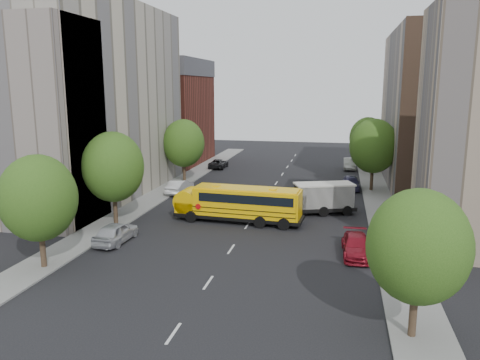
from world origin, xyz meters
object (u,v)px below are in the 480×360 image
(street_tree_4, at_px, (374,146))
(parked_car_5, at_px, (349,164))
(safari_truck, at_px, (319,198))
(parked_car_4, at_px, (351,183))
(parked_car_0, at_px, (116,232))
(parked_car_1, at_px, (180,187))
(street_tree_0, at_px, (38,198))
(street_tree_2, at_px, (184,143))
(street_tree_3, at_px, (418,247))
(parked_car_3, at_px, (357,246))
(school_bus, at_px, (237,202))
(street_tree_1, at_px, (113,167))
(street_tree_5, at_px, (368,138))
(parked_car_2, at_px, (219,163))

(street_tree_4, xyz_separation_m, parked_car_5, (-2.20, 13.94, -4.31))
(safari_truck, relative_size, parked_car_4, 1.55)
(parked_car_0, xyz_separation_m, parked_car_1, (-0.80, 16.62, -0.03))
(street_tree_0, height_order, street_tree_2, street_tree_2)
(street_tree_4, relative_size, safari_truck, 1.15)
(street_tree_0, relative_size, safari_truck, 1.06)
(safari_truck, xyz_separation_m, parked_car_1, (-15.31, 5.23, -0.75))
(street_tree_3, distance_m, parked_car_3, 11.43)
(school_bus, relative_size, parked_car_4, 2.48)
(parked_car_1, height_order, parked_car_5, parked_car_5)
(street_tree_1, relative_size, street_tree_5, 1.05)
(street_tree_0, distance_m, parked_car_5, 46.54)
(parked_car_4, bearing_deg, parked_car_3, -91.98)
(parked_car_2, bearing_deg, street_tree_2, 81.33)
(street_tree_0, bearing_deg, street_tree_2, 90.00)
(street_tree_4, relative_size, street_tree_5, 1.08)
(safari_truck, height_order, parked_car_1, safari_truck)
(parked_car_2, relative_size, parked_car_5, 1.01)
(school_bus, height_order, parked_car_2, school_bus)
(parked_car_0, bearing_deg, school_bus, -135.31)
(street_tree_5, height_order, parked_car_3, street_tree_5)
(parked_car_1, distance_m, parked_car_4, 19.40)
(street_tree_2, distance_m, parked_car_1, 7.18)
(parked_car_5, bearing_deg, parked_car_2, -172.24)
(parked_car_0, bearing_deg, street_tree_2, -82.78)
(street_tree_0, relative_size, street_tree_3, 1.04)
(street_tree_5, relative_size, parked_car_0, 1.63)
(street_tree_1, height_order, parked_car_3, street_tree_1)
(street_tree_0, height_order, safari_truck, street_tree_0)
(street_tree_4, height_order, parked_car_5, street_tree_4)
(parked_car_3, bearing_deg, parked_car_4, 87.36)
(street_tree_0, xyz_separation_m, parked_car_5, (19.80, 41.94, -3.87))
(street_tree_3, bearing_deg, parked_car_2, 115.61)
(street_tree_2, distance_m, school_bus, 18.36)
(safari_truck, height_order, parked_car_2, safari_truck)
(street_tree_3, xyz_separation_m, school_bus, (-12.05, 16.88, -2.70))
(parked_car_2, relative_size, parked_car_3, 0.97)
(school_bus, bearing_deg, parked_car_1, 136.13)
(safari_truck, height_order, parked_car_4, safari_truck)
(street_tree_1, xyz_separation_m, street_tree_3, (22.00, -14.00, -0.50))
(street_tree_2, xyz_separation_m, parked_car_4, (19.80, 0.41, -4.05))
(parked_car_2, bearing_deg, street_tree_5, -178.58)
(street_tree_4, height_order, parked_car_1, street_tree_4)
(street_tree_3, distance_m, parked_car_4, 32.69)
(street_tree_0, height_order, parked_car_5, street_tree_0)
(parked_car_1, distance_m, parked_car_5, 26.94)
(parked_car_1, height_order, parked_car_4, parked_car_4)
(street_tree_3, height_order, parked_car_1, street_tree_3)
(school_bus, distance_m, safari_truck, 7.93)
(street_tree_3, distance_m, street_tree_4, 32.01)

